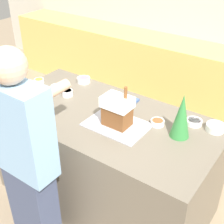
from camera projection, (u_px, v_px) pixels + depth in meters
ground_plane at (105, 197)px, 2.99m from camera, size 12.00×12.00×0.00m
wall_back at (212, 11)px, 3.89m from camera, size 8.00×0.05×2.60m
back_cabinet_block at (193, 81)px, 4.11m from camera, size 6.00×0.60×0.92m
kitchen_island at (104, 160)px, 2.75m from camera, size 1.87×0.94×0.93m
baking_tray at (117, 125)px, 2.38m from camera, size 0.47×0.34×0.01m
gingerbread_house at (117, 110)px, 2.31m from camera, size 0.22×0.16×0.32m
decorative_tree at (182, 116)px, 2.18m from camera, size 0.14×0.14×0.34m
candy_bowl_behind_tray at (194, 122)px, 2.39m from camera, size 0.12×0.12×0.04m
candy_bowl_far_left at (215, 127)px, 2.31m from camera, size 0.14×0.14×0.05m
candy_bowl_center_rear at (157, 122)px, 2.38m from camera, size 0.10×0.10×0.04m
candy_bowl_near_tray_left at (39, 81)px, 3.00m from camera, size 0.09×0.09×0.04m
candy_bowl_beside_tree at (67, 93)px, 2.77m from camera, size 0.10×0.10×0.05m
candy_bowl_front_corner at (57, 87)px, 2.89m from camera, size 0.10×0.10×0.04m
candy_bowl_far_right at (84, 80)px, 3.00m from camera, size 0.13×0.13×0.05m
cookbook at (125, 100)px, 2.69m from camera, size 0.20×0.17×0.02m
person at (27, 163)px, 2.10m from camera, size 0.44×0.55×1.69m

